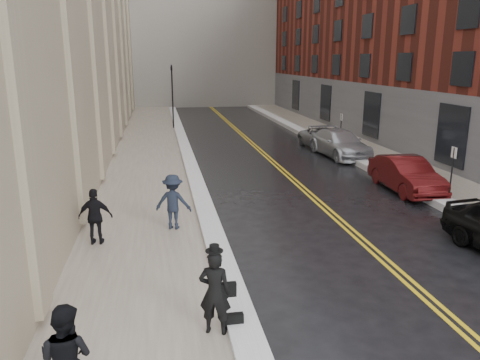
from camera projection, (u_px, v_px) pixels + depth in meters
name	position (u px, v px, depth m)	size (l,w,h in m)	color
ground	(340.00, 322.00, 10.39)	(160.00, 160.00, 0.00)	black
sidewalk_left	(147.00, 167.00, 24.88)	(4.00, 64.00, 0.15)	gray
sidewalk_right	(384.00, 158.00, 27.12)	(3.00, 64.00, 0.15)	gray
lane_stripe_a	(273.00, 164.00, 26.04)	(0.12, 64.00, 0.01)	gold
lane_stripe_b	(277.00, 163.00, 26.08)	(0.12, 64.00, 0.01)	gold
snow_ridge_left	(190.00, 164.00, 25.25)	(0.70, 60.80, 0.26)	white
snow_ridge_right	(354.00, 158.00, 26.79)	(0.85, 60.80, 0.30)	white
building_right	(460.00, 10.00, 32.96)	(14.00, 50.00, 18.00)	maroon
traffic_signal	(172.00, 92.00, 37.79)	(0.18, 0.15, 5.20)	black
parking_sign_near	(452.00, 168.00, 18.99)	(0.06, 0.35, 2.23)	black
parking_sign_far	(341.00, 127.00, 30.43)	(0.06, 0.35, 2.23)	black
car_maroon	(406.00, 174.00, 20.47)	(1.60, 4.58, 1.51)	#4F0E0F
car_silver_near	(340.00, 143.00, 27.85)	(2.18, 5.36, 1.56)	#B3B5BB
car_silver_far	(325.00, 139.00, 30.23)	(2.14, 4.64, 1.29)	gray
pedestrian_main	(215.00, 292.00, 9.50)	(0.66, 0.43, 1.82)	black
pedestrian_a	(67.00, 358.00, 7.38)	(0.90, 0.70, 1.86)	black
pedestrian_b	(173.00, 202.00, 15.47)	(1.19, 0.69, 1.85)	black
pedestrian_c	(96.00, 217.00, 14.17)	(1.02, 0.43, 1.75)	black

